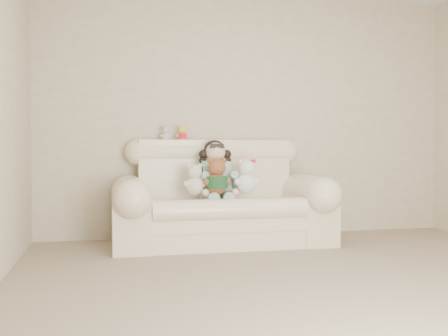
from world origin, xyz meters
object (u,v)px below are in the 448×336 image
(sofa, at_px, (222,192))
(cream_teddy, at_px, (194,176))
(white_cat, at_px, (246,173))
(seated_child, at_px, (215,170))
(brown_teddy, at_px, (217,173))

(sofa, xyz_separation_m, cream_teddy, (-0.29, -0.11, 0.16))
(sofa, height_order, white_cat, sofa)
(white_cat, bearing_deg, seated_child, 134.67)
(seated_child, distance_m, cream_teddy, 0.31)
(sofa, distance_m, white_cat, 0.31)
(sofa, relative_size, white_cat, 5.24)
(seated_child, relative_size, white_cat, 1.53)
(seated_child, height_order, brown_teddy, seated_child)
(white_cat, relative_size, cream_teddy, 1.15)
(seated_child, relative_size, cream_teddy, 1.75)
(brown_teddy, relative_size, cream_teddy, 1.19)
(cream_teddy, bearing_deg, white_cat, 17.37)
(seated_child, relative_size, brown_teddy, 1.47)
(brown_teddy, xyz_separation_m, white_cat, (0.30, 0.03, -0.01))
(sofa, bearing_deg, seated_child, 120.67)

